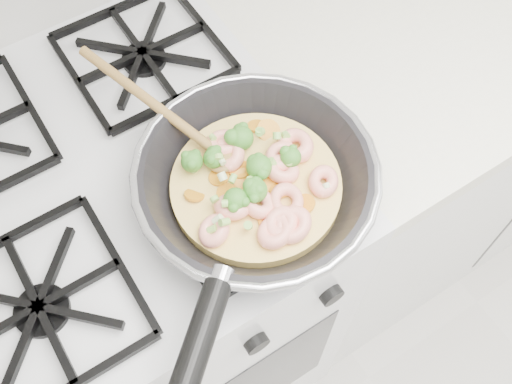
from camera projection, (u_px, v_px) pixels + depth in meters
stove at (148, 281)px, 1.24m from camera, size 0.60×0.60×0.92m
counter_right at (440, 116)px, 1.46m from camera, size 1.00×0.60×0.90m
skillet at (255, 184)px, 0.78m from camera, size 0.42×0.51×0.09m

